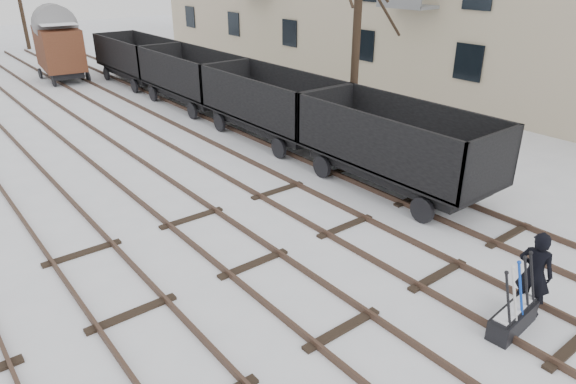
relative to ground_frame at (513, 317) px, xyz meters
name	(u,v)px	position (x,y,z in m)	size (l,w,h in m)	color
ground	(342,331)	(-2.60, 2.01, -0.28)	(120.00, 120.00, 0.00)	white
tracks	(94,145)	(-2.60, 15.68, -0.21)	(13.90, 52.00, 0.16)	black
ground_frame	(513,317)	(0.00, 0.00, 0.00)	(1.33, 0.52, 1.49)	black
worker	(535,274)	(0.75, 0.10, 0.64)	(0.67, 0.44, 1.84)	black
freight_wagon_a	(395,158)	(3.40, 5.97, 0.71)	(2.55, 6.37, 2.60)	black
freight_wagon_b	(271,114)	(3.40, 12.37, 0.71)	(2.55, 6.37, 2.60)	black
freight_wagon_c	(192,86)	(3.40, 18.77, 0.71)	(2.55, 6.37, 2.60)	black
freight_wagon_d	(138,66)	(3.40, 25.17, 0.71)	(2.55, 6.37, 2.60)	black
box_van_wagon	(59,47)	(0.21, 28.78, 1.67)	(2.82, 4.63, 3.35)	black
tree_near	(356,47)	(5.66, 10.10, 3.34)	(0.30, 0.30, 7.24)	black
tree_far_right	(20,2)	(1.64, 42.73, 3.31)	(0.30, 0.30, 7.19)	black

